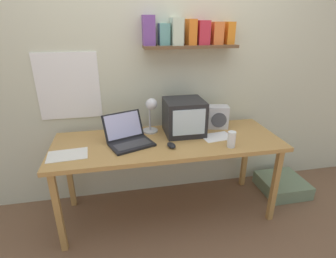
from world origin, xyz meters
TOP-DOWN VIEW (x-y plane):
  - ground_plane at (0.00, 0.00)m, footprint 12.00×12.00m
  - back_wall at (0.00, 0.42)m, footprint 5.60×0.24m
  - corner_desk at (0.00, 0.00)m, footprint 1.88×0.67m
  - crt_monitor at (0.17, 0.12)m, footprint 0.33×0.32m
  - laptop at (-0.33, 0.02)m, footprint 0.42×0.41m
  - desk_lamp at (-0.11, 0.17)m, footprint 0.14×0.18m
  - juice_glass at (0.46, -0.22)m, footprint 0.06×0.06m
  - space_heater at (0.51, 0.19)m, footprint 0.20×0.15m
  - computer_mouse at (-0.00, -0.13)m, footprint 0.08×0.11m
  - printed_handout at (0.42, -0.02)m, footprint 0.27×0.20m
  - loose_paper_near_laptop at (-0.78, -0.11)m, footprint 0.30×0.21m
  - floor_cushion at (1.24, 0.09)m, footprint 0.43×0.43m

SIDE VIEW (x-z plane):
  - ground_plane at x=0.00m, z-range 0.00..0.00m
  - floor_cushion at x=1.24m, z-range 0.00..0.14m
  - corner_desk at x=0.00m, z-range 0.31..1.04m
  - printed_handout at x=0.42m, z-range 0.74..0.74m
  - loose_paper_near_laptop at x=-0.78m, z-range 0.74..0.74m
  - computer_mouse at x=0.00m, z-range 0.74..0.77m
  - juice_glass at x=0.46m, z-range 0.73..0.86m
  - laptop at x=-0.33m, z-range 0.68..0.91m
  - space_heater at x=0.51m, z-range 0.74..0.94m
  - crt_monitor at x=0.17m, z-range 0.74..1.04m
  - desk_lamp at x=-0.11m, z-range 0.78..1.11m
  - back_wall at x=0.00m, z-range 0.00..2.60m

